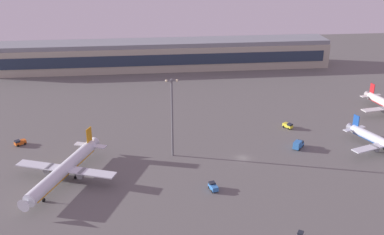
# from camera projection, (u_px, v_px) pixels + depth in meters

# --- Properties ---
(ground_plane) EXTENTS (416.00, 416.00, 0.00)m
(ground_plane) POSITION_uv_depth(u_px,v_px,m) (243.00, 158.00, 163.27)
(ground_plane) COLOR #605E5B
(terminal_building) EXTENTS (194.62, 22.40, 16.40)m
(terminal_building) POSITION_uv_depth(u_px,v_px,m) (164.00, 55.00, 271.12)
(terminal_building) COLOR #B2AD99
(terminal_building) RESTS_ON ground
(airplane_far_stand) EXTENTS (33.21, 42.12, 11.27)m
(airplane_far_stand) POSITION_uv_depth(u_px,v_px,m) (64.00, 169.00, 146.41)
(airplane_far_stand) COLOR silver
(airplane_far_stand) RESTS_ON ground
(catering_truck) EXTENTS (5.41, 5.86, 3.05)m
(catering_truck) POSITION_uv_depth(u_px,v_px,m) (298.00, 144.00, 170.18)
(catering_truck) COLOR #3372BF
(catering_truck) RESTS_ON ground
(maintenance_van) EXTENTS (4.50, 4.01, 2.25)m
(maintenance_van) POSITION_uv_depth(u_px,v_px,m) (20.00, 142.00, 172.85)
(maintenance_van) COLOR #D85919
(maintenance_van) RESTS_ON ground
(cargo_loader) EXTENTS (3.85, 4.55, 2.25)m
(cargo_loader) POSITION_uv_depth(u_px,v_px,m) (288.00, 125.00, 188.17)
(cargo_loader) COLOR yellow
(cargo_loader) RESTS_ON ground
(pushback_tug) EXTENTS (3.56, 3.19, 2.05)m
(pushback_tug) POSITION_uv_depth(u_px,v_px,m) (301.00, 235.00, 119.51)
(pushback_tug) COLOR white
(pushback_tug) RESTS_ON ground
(baggage_tractor) EXTENTS (2.82, 4.47, 2.25)m
(baggage_tractor) POSITION_uv_depth(u_px,v_px,m) (213.00, 187.00, 142.39)
(baggage_tractor) COLOR #3372BF
(baggage_tractor) RESTS_ON ground
(apron_light_west) EXTENTS (4.80, 0.90, 28.72)m
(apron_light_west) POSITION_uv_depth(u_px,v_px,m) (172.00, 113.00, 159.19)
(apron_light_west) COLOR slate
(apron_light_west) RESTS_ON ground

